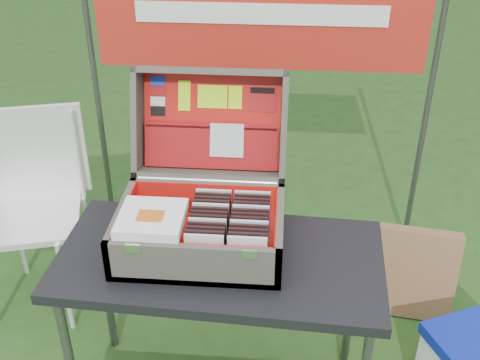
# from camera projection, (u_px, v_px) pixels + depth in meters

# --- Properties ---
(table) EXTENTS (1.21, 0.65, 0.74)m
(table) POSITION_uv_depth(u_px,v_px,m) (221.00, 329.00, 2.36)
(table) COLOR black
(table) RESTS_ON ground
(table_top) EXTENTS (1.21, 0.65, 0.04)m
(table_top) POSITION_uv_depth(u_px,v_px,m) (220.00, 260.00, 2.18)
(table_top) COLOR black
(table_top) RESTS_ON ground
(table_leg_bl) EXTENTS (0.04, 0.04, 0.70)m
(table_leg_bl) POSITION_uv_depth(u_px,v_px,m) (106.00, 286.00, 2.61)
(table_leg_bl) COLOR #59595B
(table_leg_bl) RESTS_ON ground
(table_leg_br) EXTENTS (0.04, 0.04, 0.70)m
(table_leg_br) POSITION_uv_depth(u_px,v_px,m) (352.00, 300.00, 2.54)
(table_leg_br) COLOR #59595B
(table_leg_br) RESTS_ON ground
(suitcase) EXTENTS (0.60, 0.59, 0.54)m
(suitcase) POSITION_uv_depth(u_px,v_px,m) (201.00, 177.00, 2.13)
(suitcase) COLOR #656053
(suitcase) RESTS_ON table
(suitcase_base_bottom) EXTENTS (0.60, 0.43, 0.02)m
(suitcase_base_bottom) POSITION_uv_depth(u_px,v_px,m) (201.00, 245.00, 2.21)
(suitcase_base_bottom) COLOR #656053
(suitcase_base_bottom) RESTS_ON table_top
(suitcase_base_wall_front) EXTENTS (0.60, 0.02, 0.16)m
(suitcase_base_wall_front) POSITION_uv_depth(u_px,v_px,m) (192.00, 266.00, 2.00)
(suitcase_base_wall_front) COLOR #656053
(suitcase_base_wall_front) RESTS_ON table_top
(suitcase_base_wall_back) EXTENTS (0.60, 0.02, 0.16)m
(suitcase_base_wall_back) POSITION_uv_depth(u_px,v_px,m) (207.00, 200.00, 2.34)
(suitcase_base_wall_back) COLOR #656053
(suitcase_base_wall_back) RESTS_ON table_top
(suitcase_base_wall_left) EXTENTS (0.02, 0.43, 0.16)m
(suitcase_base_wall_left) POSITION_uv_depth(u_px,v_px,m) (122.00, 226.00, 2.19)
(suitcase_base_wall_left) COLOR #656053
(suitcase_base_wall_left) RESTS_ON table_top
(suitcase_base_wall_right) EXTENTS (0.02, 0.43, 0.16)m
(suitcase_base_wall_right) POSITION_uv_depth(u_px,v_px,m) (280.00, 234.00, 2.15)
(suitcase_base_wall_right) COLOR #656053
(suitcase_base_wall_right) RESTS_ON table_top
(suitcase_liner_floor) EXTENTS (0.55, 0.38, 0.01)m
(suitcase_liner_floor) POSITION_uv_depth(u_px,v_px,m) (201.00, 242.00, 2.20)
(suitcase_liner_floor) COLOR red
(suitcase_liner_floor) RESTS_ON suitcase_base_bottom
(suitcase_latch_left) EXTENTS (0.05, 0.01, 0.03)m
(suitcase_latch_left) POSITION_uv_depth(u_px,v_px,m) (133.00, 248.00, 1.97)
(suitcase_latch_left) COLOR silver
(suitcase_latch_left) RESTS_ON suitcase_base_wall_front
(suitcase_latch_right) EXTENTS (0.05, 0.01, 0.03)m
(suitcase_latch_right) POSITION_uv_depth(u_px,v_px,m) (250.00, 254.00, 1.94)
(suitcase_latch_right) COLOR silver
(suitcase_latch_right) RESTS_ON suitcase_base_wall_front
(suitcase_hinge) EXTENTS (0.54, 0.02, 0.02)m
(suitcase_hinge) POSITION_uv_depth(u_px,v_px,m) (207.00, 181.00, 2.31)
(suitcase_hinge) COLOR silver
(suitcase_hinge) RESTS_ON suitcase_base_wall_back
(suitcase_lid_back) EXTENTS (0.60, 0.16, 0.41)m
(suitcase_lid_back) POSITION_uv_depth(u_px,v_px,m) (213.00, 121.00, 2.41)
(suitcase_lid_back) COLOR #656053
(suitcase_lid_back) RESTS_ON suitcase_base_wall_back
(suitcase_lid_rim_far) EXTENTS (0.60, 0.16, 0.08)m
(suitcase_lid_rim_far) POSITION_uv_depth(u_px,v_px,m) (211.00, 71.00, 2.31)
(suitcase_lid_rim_far) COLOR #656053
(suitcase_lid_rim_far) RESTS_ON suitcase_lid_back
(suitcase_lid_rim_near) EXTENTS (0.60, 0.16, 0.08)m
(suitcase_lid_rim_near) POSITION_uv_depth(u_px,v_px,m) (210.00, 174.00, 2.39)
(suitcase_lid_rim_near) COLOR #656053
(suitcase_lid_rim_near) RESTS_ON suitcase_lid_back
(suitcase_lid_rim_left) EXTENTS (0.02, 0.29, 0.46)m
(suitcase_lid_rim_left) POSITION_uv_depth(u_px,v_px,m) (138.00, 121.00, 2.37)
(suitcase_lid_rim_left) COLOR #656053
(suitcase_lid_rim_left) RESTS_ON suitcase_lid_back
(suitcase_lid_rim_right) EXTENTS (0.02, 0.29, 0.46)m
(suitcase_lid_rim_right) POSITION_uv_depth(u_px,v_px,m) (284.00, 126.00, 2.33)
(suitcase_lid_rim_right) COLOR #656053
(suitcase_lid_rim_right) RESTS_ON suitcase_lid_back
(suitcase_lid_liner) EXTENTS (0.55, 0.13, 0.36)m
(suitcase_lid_liner) POSITION_uv_depth(u_px,v_px,m) (212.00, 122.00, 2.40)
(suitcase_lid_liner) COLOR red
(suitcase_lid_liner) RESTS_ON suitcase_lid_back
(suitcase_liner_wall_front) EXTENTS (0.55, 0.01, 0.14)m
(suitcase_liner_wall_front) POSITION_uv_depth(u_px,v_px,m) (193.00, 260.00, 2.01)
(suitcase_liner_wall_front) COLOR red
(suitcase_liner_wall_front) RESTS_ON suitcase_base_bottom
(suitcase_liner_wall_back) EXTENTS (0.55, 0.01, 0.14)m
(suitcase_liner_wall_back) POSITION_uv_depth(u_px,v_px,m) (207.00, 199.00, 2.33)
(suitcase_liner_wall_back) COLOR red
(suitcase_liner_wall_back) RESTS_ON suitcase_base_bottom
(suitcase_liner_wall_left) EXTENTS (0.01, 0.38, 0.14)m
(suitcase_liner_wall_left) POSITION_uv_depth(u_px,v_px,m) (126.00, 224.00, 2.18)
(suitcase_liner_wall_left) COLOR red
(suitcase_liner_wall_left) RESTS_ON suitcase_base_bottom
(suitcase_liner_wall_right) EXTENTS (0.01, 0.38, 0.14)m
(suitcase_liner_wall_right) POSITION_uv_depth(u_px,v_px,m) (276.00, 231.00, 2.15)
(suitcase_liner_wall_right) COLOR red
(suitcase_liner_wall_right) RESTS_ON suitcase_base_bottom
(suitcase_lid_pocket) EXTENTS (0.53, 0.09, 0.17)m
(suitcase_lid_pocket) POSITION_uv_depth(u_px,v_px,m) (211.00, 147.00, 2.40)
(suitcase_lid_pocket) COLOR maroon
(suitcase_lid_pocket) RESTS_ON suitcase_lid_liner
(suitcase_pocket_edge) EXTENTS (0.52, 0.03, 0.03)m
(suitcase_pocket_edge) POSITION_uv_depth(u_px,v_px,m) (211.00, 126.00, 2.38)
(suitcase_pocket_edge) COLOR maroon
(suitcase_pocket_edge) RESTS_ON suitcase_lid_pocket
(suitcase_pocket_cd) EXTENTS (0.13, 0.05, 0.13)m
(suitcase_pocket_cd) POSITION_uv_depth(u_px,v_px,m) (227.00, 140.00, 2.37)
(suitcase_pocket_cd) COLOR silver
(suitcase_pocket_cd) RESTS_ON suitcase_lid_pocket
(lid_sticker_cc_a) EXTENTS (0.06, 0.01, 0.04)m
(lid_sticker_cc_a) POSITION_uv_depth(u_px,v_px,m) (158.00, 81.00, 2.38)
(lid_sticker_cc_a) COLOR #1933B2
(lid_sticker_cc_a) RESTS_ON suitcase_lid_liner
(lid_sticker_cc_b) EXTENTS (0.06, 0.01, 0.04)m
(lid_sticker_cc_b) POSITION_uv_depth(u_px,v_px,m) (158.00, 91.00, 2.38)
(lid_sticker_cc_b) COLOR #A41014
(lid_sticker_cc_b) RESTS_ON suitcase_lid_liner
(lid_sticker_cc_c) EXTENTS (0.06, 0.01, 0.04)m
(lid_sticker_cc_c) POSITION_uv_depth(u_px,v_px,m) (158.00, 101.00, 2.39)
(lid_sticker_cc_c) COLOR white
(lid_sticker_cc_c) RESTS_ON suitcase_lid_liner
(lid_sticker_cc_d) EXTENTS (0.06, 0.01, 0.04)m
(lid_sticker_cc_d) POSITION_uv_depth(u_px,v_px,m) (158.00, 111.00, 2.40)
(lid_sticker_cc_d) COLOR black
(lid_sticker_cc_d) RESTS_ON suitcase_lid_liner
(lid_card_neon_tall) EXTENTS (0.05, 0.04, 0.11)m
(lid_card_neon_tall) POSITION_uv_depth(u_px,v_px,m) (184.00, 96.00, 2.38)
(lid_card_neon_tall) COLOR #C1FC12
(lid_card_neon_tall) RESTS_ON suitcase_lid_liner
(lid_card_neon_main) EXTENTS (0.12, 0.03, 0.09)m
(lid_card_neon_main) POSITION_uv_depth(u_px,v_px,m) (212.00, 97.00, 2.37)
(lid_card_neon_main) COLOR #C1FC12
(lid_card_neon_main) RESTS_ON suitcase_lid_liner
(lid_card_neon_small) EXTENTS (0.05, 0.03, 0.09)m
(lid_card_neon_small) POSITION_uv_depth(u_px,v_px,m) (235.00, 97.00, 2.37)
(lid_card_neon_small) COLOR #C1FC12
(lid_card_neon_small) RESTS_ON suitcase_lid_liner
(lid_sticker_band) EXTENTS (0.11, 0.04, 0.10)m
(lid_sticker_band) POSITION_uv_depth(u_px,v_px,m) (262.00, 98.00, 2.36)
(lid_sticker_band) COLOR #A41014
(lid_sticker_band) RESTS_ON suitcase_lid_liner
(lid_sticker_band_bar) EXTENTS (0.10, 0.01, 0.02)m
(lid_sticker_band_bar) POSITION_uv_depth(u_px,v_px,m) (263.00, 91.00, 2.35)
(lid_sticker_band_bar) COLOR black
(lid_sticker_band_bar) RESTS_ON suitcase_lid_liner
(cd_left_0) EXTENTS (0.13, 0.01, 0.15)m
(cd_left_0) POSITION_uv_depth(u_px,v_px,m) (204.00, 253.00, 2.02)
(cd_left_0) COLOR silver
(cd_left_0) RESTS_ON suitcase_liner_floor
(cd_left_1) EXTENTS (0.13, 0.01, 0.15)m
(cd_left_1) POSITION_uv_depth(u_px,v_px,m) (205.00, 249.00, 2.04)
(cd_left_1) COLOR black
(cd_left_1) RESTS_ON suitcase_liner_floor
(cd_left_2) EXTENTS (0.13, 0.01, 0.15)m
(cd_left_2) POSITION_uv_depth(u_px,v_px,m) (206.00, 245.00, 2.06)
(cd_left_2) COLOR black
(cd_left_2) RESTS_ON suitcase_liner_floor
(cd_left_3) EXTENTS (0.13, 0.01, 0.15)m
(cd_left_3) POSITION_uv_depth(u_px,v_px,m) (207.00, 241.00, 2.08)
(cd_left_3) COLOR black
(cd_left_3) RESTS_ON suitcase_liner_floor
(cd_left_4) EXTENTS (0.13, 0.01, 0.15)m
(cd_left_4) POSITION_uv_depth(u_px,v_px,m) (208.00, 237.00, 2.10)
(cd_left_4) COLOR silver
(cd_left_4) RESTS_ON suitcase_liner_floor
(cd_left_5) EXTENTS (0.13, 0.01, 0.15)m
(cd_left_5) POSITION_uv_depth(u_px,v_px,m) (209.00, 233.00, 2.12)
(cd_left_5) COLOR black
(cd_left_5) RESTS_ON suitcase_liner_floor
(cd_left_6) EXTENTS (0.13, 0.01, 0.15)m
(cd_left_6) POSITION_uv_depth(u_px,v_px,m) (210.00, 229.00, 2.14)
(cd_left_6) COLOR black
(cd_left_6) RESTS_ON suitcase_liner_floor
(cd_left_7) EXTENTS (0.13, 0.01, 0.15)m
(cd_left_7) POSITION_uv_depth(u_px,v_px,m) (210.00, 225.00, 2.16)
(cd_left_7) COLOR black
(cd_left_7) RESTS_ON suitcase_liner_floor
(cd_left_8) EXTENTS (0.13, 0.01, 0.15)m
(cd_left_8) POSITION_uv_depth(u_px,v_px,m) (211.00, 221.00, 2.18)
(cd_left_8) COLOR silver
(cd_left_8) RESTS_ON suitcase_liner_floor
(cd_left_9) EXTENTS (0.13, 0.01, 0.15)m
(cd_left_9) POSITION_uv_depth(u_px,v_px,m) (212.00, 218.00, 2.20)
(cd_left_9) COLOR black
(cd_left_9) RESTS_ON suitcase_liner_floor
(cd_left_10) EXTENTS (0.13, 0.01, 0.15)m
(cd_left_10) POSITION_uv_depth(u_px,v_px,m) (213.00, 214.00, 2.22)
(cd_left_10) COLOR black
(cd_left_10) RESTS_ON suitcase_liner_floor
(cd_left_11) EXTENTS (0.13, 0.01, 0.15)m
(cd_left_11) POSITION_uv_depth(u_px,v_px,m) (213.00, 210.00, 2.24)
(cd_left_11) COLOR black
(cd_left_11) RESTS_ON suitcase_liner_floor
(cd_left_12) EXTENTS (0.13, 0.01, 0.15)m
(cd_left_12) POSITION_uv_depth(u_px,v_px,m) (214.00, 207.00, 2.26)
(cd_left_12) COLOR silver
(cd_left_12) RESTS_ON suitcase_liner_floor
(cd_right_0) EXTENTS (0.13, 0.01, 0.15)m
(cd_right_0) POSITION_uv_depth(u_px,v_px,m) (247.00, 255.00, 2.01)
(cd_right_0) COLOR silver
(cd_right_0) RESTS_ON suitcase_liner_floor
(cd_right_1) EXTENTS (0.13, 0.01, 0.15)m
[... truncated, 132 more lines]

